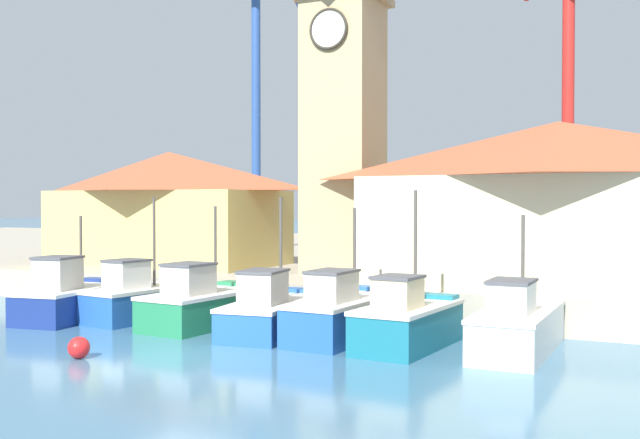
{
  "coord_description": "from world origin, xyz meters",
  "views": [
    {
      "loc": [
        11.96,
        -16.32,
        4.15
      ],
      "look_at": [
        -0.41,
        9.26,
        3.5
      ],
      "focal_mm": 42.0,
      "sensor_mm": 36.0,
      "label": 1
    }
  ],
  "objects_px": {
    "port_crane_far": "(258,122)",
    "fishing_boat_left_outer": "(142,298)",
    "fishing_boat_mid_left": "(273,311)",
    "clock_tower": "(344,92)",
    "fishing_boat_left_inner": "(203,304)",
    "port_crane_near": "(567,133)",
    "warehouse_right": "(558,203)",
    "fishing_boat_far_left": "(70,298)",
    "fishing_boat_center": "(344,314)",
    "fishing_boat_right_inner": "(517,326)",
    "fishing_boat_mid_right": "(407,321)",
    "warehouse_left": "(169,207)",
    "mooring_buoy": "(79,348)"
  },
  "relations": [
    {
      "from": "fishing_boat_right_inner",
      "to": "clock_tower",
      "type": "height_order",
      "value": "clock_tower"
    },
    {
      "from": "fishing_boat_left_inner",
      "to": "clock_tower",
      "type": "xyz_separation_m",
      "value": [
        1.58,
        7.98,
        8.04
      ]
    },
    {
      "from": "fishing_boat_far_left",
      "to": "warehouse_right",
      "type": "relative_size",
      "value": 0.36
    },
    {
      "from": "fishing_boat_left_inner",
      "to": "warehouse_left",
      "type": "bearing_deg",
      "value": 132.91
    },
    {
      "from": "fishing_boat_left_outer",
      "to": "mooring_buoy",
      "type": "xyz_separation_m",
      "value": [
        2.78,
        -5.99,
        -0.46
      ]
    },
    {
      "from": "warehouse_left",
      "to": "mooring_buoy",
      "type": "bearing_deg",
      "value": -61.19
    },
    {
      "from": "fishing_boat_mid_left",
      "to": "port_crane_near",
      "type": "xyz_separation_m",
      "value": [
        6.82,
        15.72,
        6.66
      ]
    },
    {
      "from": "fishing_boat_right_inner",
      "to": "fishing_boat_left_inner",
      "type": "bearing_deg",
      "value": -179.21
    },
    {
      "from": "fishing_boat_mid_left",
      "to": "fishing_boat_right_inner",
      "type": "distance_m",
      "value": 7.6
    },
    {
      "from": "fishing_boat_far_left",
      "to": "warehouse_right",
      "type": "bearing_deg",
      "value": 24.75
    },
    {
      "from": "fishing_boat_mid_left",
      "to": "port_crane_far",
      "type": "distance_m",
      "value": 25.02
    },
    {
      "from": "fishing_boat_mid_left",
      "to": "fishing_boat_right_inner",
      "type": "relative_size",
      "value": 1.03
    },
    {
      "from": "clock_tower",
      "to": "port_crane_near",
      "type": "relative_size",
      "value": 0.98
    },
    {
      "from": "fishing_boat_left_outer",
      "to": "fishing_boat_mid_right",
      "type": "bearing_deg",
      "value": -4.7
    },
    {
      "from": "fishing_boat_far_left",
      "to": "port_crane_near",
      "type": "xyz_separation_m",
      "value": [
        14.63,
        16.42,
        6.6
      ]
    },
    {
      "from": "fishing_boat_far_left",
      "to": "fishing_boat_left_inner",
      "type": "bearing_deg",
      "value": 9.24
    },
    {
      "from": "port_crane_far",
      "to": "mooring_buoy",
      "type": "distance_m",
      "value": 28.78
    },
    {
      "from": "fishing_boat_center",
      "to": "mooring_buoy",
      "type": "relative_size",
      "value": 8.77
    },
    {
      "from": "warehouse_left",
      "to": "port_crane_far",
      "type": "distance_m",
      "value": 12.85
    },
    {
      "from": "fishing_boat_mid_right",
      "to": "port_crane_far",
      "type": "height_order",
      "value": "port_crane_far"
    },
    {
      "from": "fishing_boat_center",
      "to": "warehouse_left",
      "type": "relative_size",
      "value": 0.47
    },
    {
      "from": "fishing_boat_left_outer",
      "to": "fishing_boat_left_inner",
      "type": "height_order",
      "value": "fishing_boat_left_outer"
    },
    {
      "from": "fishing_boat_left_outer",
      "to": "fishing_boat_mid_left",
      "type": "bearing_deg",
      "value": -3.97
    },
    {
      "from": "port_crane_far",
      "to": "fishing_boat_mid_left",
      "type": "bearing_deg",
      "value": -58.3
    },
    {
      "from": "port_crane_far",
      "to": "fishing_boat_left_outer",
      "type": "bearing_deg",
      "value": -70.79
    },
    {
      "from": "fishing_boat_center",
      "to": "fishing_boat_right_inner",
      "type": "height_order",
      "value": "fishing_boat_center"
    },
    {
      "from": "fishing_boat_far_left",
      "to": "fishing_boat_mid_left",
      "type": "height_order",
      "value": "fishing_boat_mid_left"
    },
    {
      "from": "clock_tower",
      "to": "mooring_buoy",
      "type": "bearing_deg",
      "value": -96.63
    },
    {
      "from": "mooring_buoy",
      "to": "fishing_boat_far_left",
      "type": "bearing_deg",
      "value": 135.97
    },
    {
      "from": "fishing_boat_mid_left",
      "to": "clock_tower",
      "type": "height_order",
      "value": "clock_tower"
    },
    {
      "from": "fishing_boat_right_inner",
      "to": "mooring_buoy",
      "type": "relative_size",
      "value": 8.8
    },
    {
      "from": "fishing_boat_left_outer",
      "to": "fishing_boat_mid_left",
      "type": "relative_size",
      "value": 0.87
    },
    {
      "from": "fishing_boat_mid_left",
      "to": "mooring_buoy",
      "type": "bearing_deg",
      "value": -116.04
    },
    {
      "from": "warehouse_left",
      "to": "port_crane_far",
      "type": "xyz_separation_m",
      "value": [
        -1.9,
        11.58,
        5.23
      ]
    },
    {
      "from": "fishing_boat_mid_left",
      "to": "port_crane_near",
      "type": "height_order",
      "value": "port_crane_near"
    },
    {
      "from": "warehouse_right",
      "to": "fishing_boat_far_left",
      "type": "bearing_deg",
      "value": -155.25
    },
    {
      "from": "fishing_boat_left_outer",
      "to": "fishing_boat_right_inner",
      "type": "distance_m",
      "value": 13.12
    },
    {
      "from": "fishing_boat_center",
      "to": "fishing_boat_left_outer",
      "type": "bearing_deg",
      "value": 178.08
    },
    {
      "from": "fishing_boat_mid_left",
      "to": "warehouse_right",
      "type": "relative_size",
      "value": 0.4
    },
    {
      "from": "fishing_boat_center",
      "to": "port_crane_near",
      "type": "distance_m",
      "value": 17.5
    },
    {
      "from": "fishing_boat_mid_right",
      "to": "warehouse_right",
      "type": "height_order",
      "value": "warehouse_right"
    },
    {
      "from": "fishing_boat_mid_left",
      "to": "port_crane_near",
      "type": "distance_m",
      "value": 18.38
    },
    {
      "from": "fishing_boat_mid_right",
      "to": "warehouse_right",
      "type": "bearing_deg",
      "value": 65.75
    },
    {
      "from": "fishing_boat_left_inner",
      "to": "warehouse_left",
      "type": "relative_size",
      "value": 0.45
    },
    {
      "from": "fishing_boat_left_inner",
      "to": "fishing_boat_mid_right",
      "type": "xyz_separation_m",
      "value": [
        7.37,
        -0.57,
        0.01
      ]
    },
    {
      "from": "fishing_boat_far_left",
      "to": "warehouse_right",
      "type": "height_order",
      "value": "warehouse_right"
    },
    {
      "from": "fishing_boat_left_inner",
      "to": "warehouse_right",
      "type": "relative_size",
      "value": 0.37
    },
    {
      "from": "fishing_boat_left_inner",
      "to": "fishing_boat_mid_right",
      "type": "height_order",
      "value": "fishing_boat_mid_right"
    },
    {
      "from": "clock_tower",
      "to": "warehouse_right",
      "type": "height_order",
      "value": "clock_tower"
    },
    {
      "from": "warehouse_right",
      "to": "port_crane_near",
      "type": "distance_m",
      "value": 9.84
    }
  ]
}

